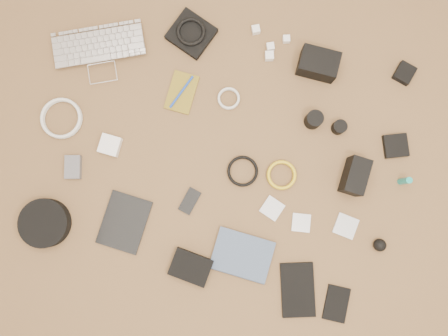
% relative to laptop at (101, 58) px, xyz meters
% --- Properties ---
extents(room_shell, '(4.04, 4.04, 2.58)m').
position_rel_laptop_xyz_m(room_shell, '(0.54, -0.31, 1.24)').
color(room_shell, brown).
rests_on(room_shell, ground).
extents(laptop, '(0.43, 0.36, 0.03)m').
position_rel_laptop_xyz_m(laptop, '(0.00, 0.00, 0.00)').
color(laptop, silver).
rests_on(laptop, ground).
extents(headphone_pouch, '(0.21, 0.20, 0.03)m').
position_rel_laptop_xyz_m(headphone_pouch, '(0.33, 0.16, -0.00)').
color(headphone_pouch, black).
rests_on(headphone_pouch, ground).
extents(headphones, '(0.15, 0.15, 0.01)m').
position_rel_laptop_xyz_m(headphones, '(0.33, 0.16, 0.02)').
color(headphones, black).
rests_on(headphones, headphone_pouch).
extents(charger_a, '(0.04, 0.04, 0.03)m').
position_rel_laptop_xyz_m(charger_a, '(0.58, 0.23, -0.00)').
color(charger_a, white).
rests_on(charger_a, ground).
extents(charger_b, '(0.03, 0.03, 0.03)m').
position_rel_laptop_xyz_m(charger_b, '(0.71, 0.21, -0.00)').
color(charger_b, white).
rests_on(charger_b, ground).
extents(charger_c, '(0.04, 0.04, 0.03)m').
position_rel_laptop_xyz_m(charger_c, '(0.65, 0.17, -0.00)').
color(charger_c, white).
rests_on(charger_c, ground).
extents(charger_d, '(0.04, 0.04, 0.03)m').
position_rel_laptop_xyz_m(charger_d, '(0.66, 0.13, 0.00)').
color(charger_d, white).
rests_on(charger_d, ground).
extents(dslr_camera, '(0.16, 0.11, 0.09)m').
position_rel_laptop_xyz_m(dslr_camera, '(0.85, 0.12, 0.03)').
color(dslr_camera, black).
rests_on(dslr_camera, ground).
extents(lens_pouch, '(0.09, 0.09, 0.03)m').
position_rel_laptop_xyz_m(lens_pouch, '(1.19, 0.16, -0.00)').
color(lens_pouch, black).
rests_on(lens_pouch, ground).
extents(notebook_olive, '(0.12, 0.17, 0.01)m').
position_rel_laptop_xyz_m(notebook_olive, '(0.34, -0.08, -0.01)').
color(notebook_olive, olive).
rests_on(notebook_olive, ground).
extents(pen_blue, '(0.07, 0.14, 0.01)m').
position_rel_laptop_xyz_m(pen_blue, '(0.34, -0.08, -0.00)').
color(pen_blue, '#153BB2').
rests_on(pen_blue, notebook_olive).
extents(cable_white_a, '(0.11, 0.11, 0.01)m').
position_rel_laptop_xyz_m(cable_white_a, '(0.53, -0.07, -0.01)').
color(cable_white_a, silver).
rests_on(cable_white_a, ground).
extents(lens_a, '(0.08, 0.08, 0.07)m').
position_rel_laptop_xyz_m(lens_a, '(0.87, -0.10, 0.02)').
color(lens_a, black).
rests_on(lens_a, ground).
extents(lens_b, '(0.07, 0.07, 0.05)m').
position_rel_laptop_xyz_m(lens_b, '(0.97, -0.10, 0.01)').
color(lens_b, black).
rests_on(lens_b, ground).
extents(card_reader, '(0.11, 0.11, 0.02)m').
position_rel_laptop_xyz_m(card_reader, '(1.20, -0.13, -0.00)').
color(card_reader, black).
rests_on(card_reader, ground).
extents(power_brick, '(0.08, 0.08, 0.03)m').
position_rel_laptop_xyz_m(power_brick, '(0.11, -0.34, 0.00)').
color(power_brick, white).
rests_on(power_brick, ground).
extents(cable_white_b, '(0.18, 0.18, 0.01)m').
position_rel_laptop_xyz_m(cable_white_b, '(-0.10, -0.27, -0.01)').
color(cable_white_b, silver).
rests_on(cable_white_b, ground).
extents(cable_black, '(0.12, 0.12, 0.01)m').
position_rel_laptop_xyz_m(cable_black, '(0.64, -0.34, -0.01)').
color(cable_black, black).
rests_on(cable_black, ground).
extents(cable_yellow, '(0.15, 0.15, 0.01)m').
position_rel_laptop_xyz_m(cable_yellow, '(0.79, -0.33, -0.01)').
color(cable_yellow, gold).
rests_on(cable_yellow, ground).
extents(flash, '(0.09, 0.15, 0.10)m').
position_rel_laptop_xyz_m(flash, '(1.06, -0.29, 0.04)').
color(flash, black).
rests_on(flash, ground).
extents(lens_cleaner, '(0.03, 0.03, 0.09)m').
position_rel_laptop_xyz_m(lens_cleaner, '(1.25, -0.27, 0.03)').
color(lens_cleaner, teal).
rests_on(lens_cleaner, ground).
extents(battery_charger, '(0.08, 0.10, 0.03)m').
position_rel_laptop_xyz_m(battery_charger, '(-0.01, -0.45, -0.00)').
color(battery_charger, '#58585D').
rests_on(battery_charger, ground).
extents(tablet, '(0.19, 0.23, 0.01)m').
position_rel_laptop_xyz_m(tablet, '(0.22, -0.62, -0.01)').
color(tablet, black).
rests_on(tablet, ground).
extents(phone, '(0.08, 0.11, 0.01)m').
position_rel_laptop_xyz_m(phone, '(0.46, -0.49, -0.01)').
color(phone, black).
rests_on(phone, ground).
extents(filter_case_left, '(0.10, 0.10, 0.01)m').
position_rel_laptop_xyz_m(filter_case_left, '(0.77, -0.46, -0.01)').
color(filter_case_left, silver).
rests_on(filter_case_left, ground).
extents(filter_case_mid, '(0.08, 0.08, 0.01)m').
position_rel_laptop_xyz_m(filter_case_mid, '(0.89, -0.50, -0.01)').
color(filter_case_mid, silver).
rests_on(filter_case_mid, ground).
extents(filter_case_right, '(0.10, 0.10, 0.01)m').
position_rel_laptop_xyz_m(filter_case_right, '(1.06, -0.48, -0.01)').
color(filter_case_right, silver).
rests_on(filter_case_right, ground).
extents(air_blower, '(0.05, 0.05, 0.05)m').
position_rel_laptop_xyz_m(air_blower, '(1.20, -0.52, 0.01)').
color(air_blower, black).
rests_on(air_blower, ground).
extents(headphone_case, '(0.23, 0.23, 0.05)m').
position_rel_laptop_xyz_m(headphone_case, '(-0.07, -0.68, 0.01)').
color(headphone_case, black).
rests_on(headphone_case, ground).
extents(drive_case, '(0.16, 0.13, 0.04)m').
position_rel_laptop_xyz_m(drive_case, '(0.51, -0.74, 0.00)').
color(drive_case, black).
rests_on(drive_case, ground).
extents(paperback, '(0.24, 0.19, 0.02)m').
position_rel_laptop_xyz_m(paperback, '(0.68, -0.74, -0.00)').
color(paperback, '#425370').
rests_on(paperback, ground).
extents(notebook_black_a, '(0.17, 0.23, 0.01)m').
position_rel_laptop_xyz_m(notebook_black_a, '(0.92, -0.75, -0.01)').
color(notebook_black_a, black).
rests_on(notebook_black_a, ground).
extents(notebook_black_b, '(0.09, 0.13, 0.01)m').
position_rel_laptop_xyz_m(notebook_black_b, '(1.08, -0.77, -0.01)').
color(notebook_black_b, black).
rests_on(notebook_black_b, ground).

